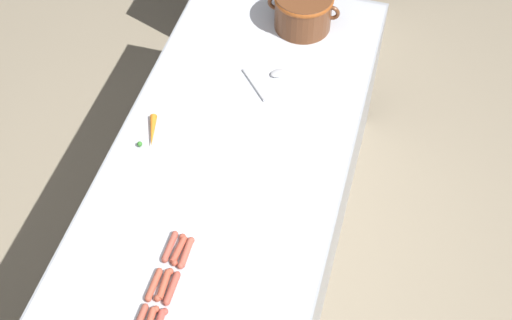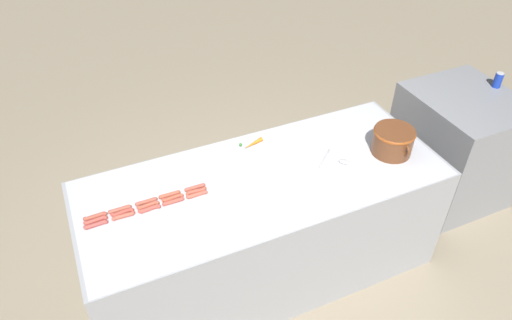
% 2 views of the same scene
% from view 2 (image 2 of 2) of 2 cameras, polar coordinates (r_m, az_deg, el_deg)
% --- Properties ---
extents(ground_plane, '(20.00, 20.00, 0.00)m').
position_cam_2_polar(ground_plane, '(3.72, 0.79, -12.76)').
color(ground_plane, gray).
extents(griddle_counter, '(0.99, 2.42, 0.91)m').
position_cam_2_polar(griddle_counter, '(3.38, 0.86, -8.00)').
color(griddle_counter, '#9EA0A5').
rests_on(griddle_counter, ground_plane).
extents(back_cabinet, '(0.88, 0.77, 0.97)m').
position_cam_2_polar(back_cabinet, '(4.36, 22.95, 1.51)').
color(back_cabinet, gray).
rests_on(back_cabinet, ground_plane).
extents(hot_dog_0, '(0.03, 0.14, 0.03)m').
position_cam_2_polar(hot_dog_0, '(2.95, -18.90, -6.47)').
color(hot_dog_0, '#AE4C3A').
rests_on(hot_dog_0, griddle_counter).
extents(hot_dog_1, '(0.03, 0.14, 0.03)m').
position_cam_2_polar(hot_dog_1, '(2.95, -16.17, -5.75)').
color(hot_dog_1, '#AB523F').
rests_on(hot_dog_1, griddle_counter).
extents(hot_dog_2, '(0.03, 0.14, 0.03)m').
position_cam_2_polar(hot_dog_2, '(2.96, -13.15, -4.93)').
color(hot_dog_2, '#AB503E').
rests_on(hot_dog_2, griddle_counter).
extents(hot_dog_3, '(0.03, 0.14, 0.03)m').
position_cam_2_polar(hot_dog_3, '(2.97, -10.43, -4.15)').
color(hot_dog_3, '#B7523C').
rests_on(hot_dog_3, griddle_counter).
extents(hot_dog_4, '(0.03, 0.14, 0.03)m').
position_cam_2_polar(hot_dog_4, '(3.00, -7.41, -3.32)').
color(hot_dog_4, '#B15140').
rests_on(hot_dog_4, griddle_counter).
extents(hot_dog_5, '(0.03, 0.14, 0.03)m').
position_cam_2_polar(hot_dog_5, '(2.92, -18.85, -6.93)').
color(hot_dog_5, '#B84A3F').
rests_on(hot_dog_5, griddle_counter).
extents(hot_dog_6, '(0.03, 0.14, 0.03)m').
position_cam_2_polar(hot_dog_6, '(2.92, -15.88, -6.12)').
color(hot_dog_6, '#B2453A').
rests_on(hot_dog_6, griddle_counter).
extents(hot_dog_7, '(0.03, 0.14, 0.03)m').
position_cam_2_polar(hot_dog_7, '(2.93, -12.93, -5.36)').
color(hot_dog_7, '#B6533C').
rests_on(hot_dog_7, griddle_counter).
extents(hot_dog_8, '(0.03, 0.14, 0.03)m').
position_cam_2_polar(hot_dog_8, '(2.95, -10.06, -4.53)').
color(hot_dog_8, '#B85139').
rests_on(hot_dog_8, griddle_counter).
extents(hot_dog_9, '(0.03, 0.14, 0.03)m').
position_cam_2_polar(hot_dog_9, '(2.97, -7.26, -3.76)').
color(hot_dog_9, '#B54D39').
rests_on(hot_dog_9, griddle_counter).
extents(hot_dog_10, '(0.03, 0.14, 0.03)m').
position_cam_2_polar(hot_dog_10, '(2.90, -18.83, -7.41)').
color(hot_dog_10, '#AE4640').
rests_on(hot_dog_10, griddle_counter).
extents(hot_dog_11, '(0.03, 0.14, 0.03)m').
position_cam_2_polar(hot_dog_11, '(2.90, -15.75, -6.53)').
color(hot_dog_11, '#B4513F').
rests_on(hot_dog_11, griddle_counter).
extents(hot_dog_12, '(0.03, 0.14, 0.03)m').
position_cam_2_polar(hot_dog_12, '(2.91, -12.79, -5.78)').
color(hot_dog_12, '#B74A3E').
rests_on(hot_dog_12, griddle_counter).
extents(hot_dog_13, '(0.03, 0.14, 0.03)m').
position_cam_2_polar(hot_dog_13, '(2.92, -9.99, -4.96)').
color(hot_dog_13, '#AF4B3C').
rests_on(hot_dog_13, griddle_counter).
extents(hot_dog_14, '(0.03, 0.14, 0.03)m').
position_cam_2_polar(hot_dog_14, '(2.95, -7.17, -4.17)').
color(hot_dog_14, '#B65341').
rests_on(hot_dog_14, griddle_counter).
extents(bean_pot, '(0.35, 0.29, 0.19)m').
position_cam_2_polar(bean_pot, '(3.34, 16.26, 2.38)').
color(bean_pot, brown).
rests_on(bean_pot, griddle_counter).
extents(serving_spoon, '(0.21, 0.23, 0.02)m').
position_cam_2_polar(serving_spoon, '(3.23, 9.83, -0.04)').
color(serving_spoon, '#B7B7BC').
rests_on(serving_spoon, griddle_counter).
extents(carrot, '(0.08, 0.18, 0.03)m').
position_cam_2_polar(carrot, '(3.32, -0.50, 1.97)').
color(carrot, orange).
rests_on(carrot, griddle_counter).
extents(soda_can, '(0.07, 0.07, 0.12)m').
position_cam_2_polar(soda_can, '(4.33, 27.26, 8.61)').
color(soda_can, '#1938B2').
rests_on(soda_can, back_cabinet).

